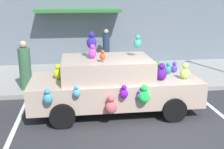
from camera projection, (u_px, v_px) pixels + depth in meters
ground_plane at (167, 138)px, 6.44m from camera, size 60.00×60.00×0.00m
sidewalk at (128, 75)px, 11.19m from camera, size 24.00×4.00×0.15m
parking_stripe_front at (222, 115)px, 7.63m from camera, size 0.12×3.60×0.01m
parking_stripe_rear at (15, 127)px, 6.94m from camera, size 0.12×3.60×0.01m
plush_covered_car at (113, 84)px, 7.75m from camera, size 4.62×2.15×2.25m
teddy_bear_on_sidewalk at (131, 75)px, 9.63m from camera, size 0.41×0.34×0.78m
pedestrian_near_shopfront at (106, 49)px, 12.11m from camera, size 0.31×0.31×1.63m
pedestrian_walking_past at (25, 67)px, 9.14m from camera, size 0.38×0.38×1.63m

